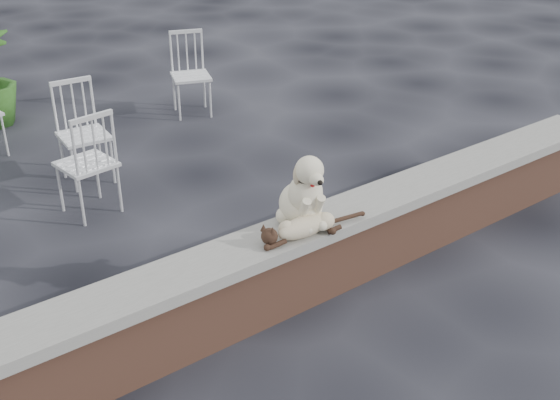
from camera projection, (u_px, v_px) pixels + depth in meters
ground at (313, 291)px, 4.96m from camera, size 60.00×60.00×0.00m
brick_wall at (314, 261)px, 4.85m from camera, size 6.00×0.30×0.50m
capstone at (315, 226)px, 4.71m from camera, size 6.20×0.40×0.08m
dog at (301, 187)px, 4.54m from camera, size 0.44×0.53×0.54m
cat at (305, 225)px, 4.48m from camera, size 0.97×0.41×0.16m
chair_c at (86, 162)px, 5.80m from camera, size 0.63×0.63×0.94m
chair_d at (191, 75)px, 7.92m from camera, size 0.72×0.72×0.94m
chair_b at (84, 134)px, 6.35m from camera, size 0.60×0.60×0.94m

